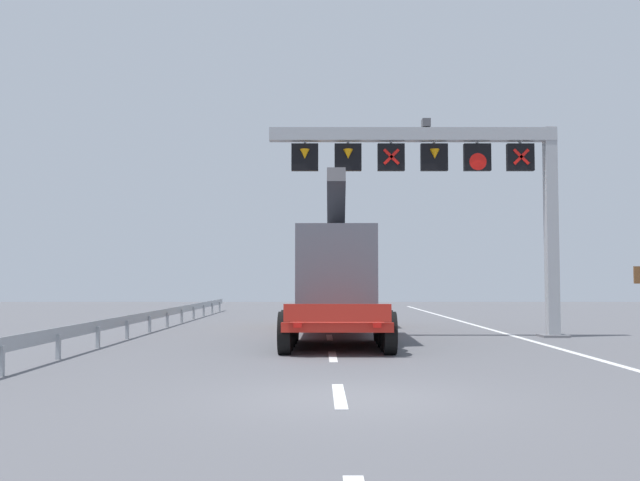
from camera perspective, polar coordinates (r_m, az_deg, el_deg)
ground at (r=11.95m, az=2.37°, el=-12.23°), size 112.00×112.00×0.00m
lane_markings at (r=27.65m, az=0.78°, el=-7.10°), size 0.20×46.18×0.01m
edge_line_right at (r=24.78m, az=15.84°, el=-7.43°), size 0.20×63.00×0.01m
overhead_lane_gantry at (r=25.45m, az=10.15°, el=5.55°), size 10.08×0.90×7.46m
heavy_haul_truck_red at (r=26.17m, az=1.35°, el=-2.98°), size 3.19×14.10×5.30m
guardrail_left at (r=29.32m, az=-12.46°, el=-5.72°), size 0.13×37.59×0.76m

